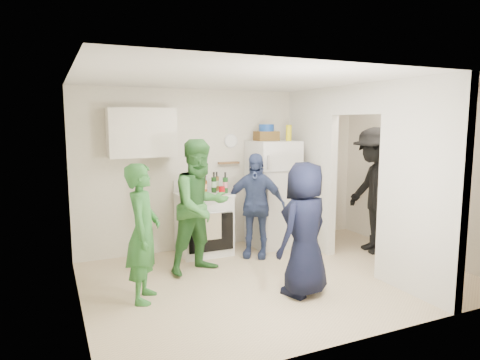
# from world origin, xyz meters

# --- Properties ---
(floor) EXTENTS (4.80, 4.80, 0.00)m
(floor) POSITION_xyz_m (0.00, 0.00, 0.00)
(floor) COLOR beige
(floor) RESTS_ON ground
(wall_back) EXTENTS (4.80, 0.00, 4.80)m
(wall_back) POSITION_xyz_m (0.00, 1.70, 1.25)
(wall_back) COLOR silver
(wall_back) RESTS_ON floor
(wall_front) EXTENTS (4.80, 0.00, 4.80)m
(wall_front) POSITION_xyz_m (0.00, -1.70, 1.25)
(wall_front) COLOR silver
(wall_front) RESTS_ON floor
(wall_left) EXTENTS (0.00, 3.40, 3.40)m
(wall_left) POSITION_xyz_m (-2.40, 0.00, 1.25)
(wall_left) COLOR silver
(wall_left) RESTS_ON floor
(wall_right) EXTENTS (0.00, 3.40, 3.40)m
(wall_right) POSITION_xyz_m (2.40, 0.00, 1.25)
(wall_right) COLOR silver
(wall_right) RESTS_ON floor
(ceiling) EXTENTS (4.80, 4.80, 0.00)m
(ceiling) POSITION_xyz_m (0.00, 0.00, 2.50)
(ceiling) COLOR white
(ceiling) RESTS_ON wall_back
(partition_pier_back) EXTENTS (0.12, 1.20, 2.50)m
(partition_pier_back) POSITION_xyz_m (1.20, 1.10, 1.25)
(partition_pier_back) COLOR silver
(partition_pier_back) RESTS_ON floor
(partition_pier_front) EXTENTS (0.12, 1.20, 2.50)m
(partition_pier_front) POSITION_xyz_m (1.20, -1.10, 1.25)
(partition_pier_front) COLOR silver
(partition_pier_front) RESTS_ON floor
(partition_header) EXTENTS (0.12, 1.00, 0.40)m
(partition_header) POSITION_xyz_m (1.20, 0.00, 2.30)
(partition_header) COLOR silver
(partition_header) RESTS_ON partition_pier_back
(stove) EXTENTS (0.79, 0.65, 0.94)m
(stove) POSITION_xyz_m (-0.53, 1.37, 0.47)
(stove) COLOR white
(stove) RESTS_ON floor
(upper_cabinet) EXTENTS (0.95, 0.34, 0.70)m
(upper_cabinet) POSITION_xyz_m (-1.40, 1.52, 1.85)
(upper_cabinet) COLOR silver
(upper_cabinet) RESTS_ON wall_back
(fridge) EXTENTS (0.70, 0.68, 1.70)m
(fridge) POSITION_xyz_m (0.64, 1.34, 0.85)
(fridge) COLOR silver
(fridge) RESTS_ON floor
(wicker_basket) EXTENTS (0.35, 0.25, 0.15)m
(wicker_basket) POSITION_xyz_m (0.54, 1.39, 1.78)
(wicker_basket) COLOR brown
(wicker_basket) RESTS_ON fridge
(blue_bowl) EXTENTS (0.24, 0.24, 0.11)m
(blue_bowl) POSITION_xyz_m (0.54, 1.39, 1.91)
(blue_bowl) COLOR #164099
(blue_bowl) RESTS_ON wicker_basket
(yellow_cup_stack_top) EXTENTS (0.09, 0.09, 0.25)m
(yellow_cup_stack_top) POSITION_xyz_m (0.86, 1.24, 1.83)
(yellow_cup_stack_top) COLOR yellow
(yellow_cup_stack_top) RESTS_ON fridge
(wall_clock) EXTENTS (0.22, 0.02, 0.22)m
(wall_clock) POSITION_xyz_m (0.05, 1.68, 1.70)
(wall_clock) COLOR white
(wall_clock) RESTS_ON wall_back
(spice_shelf) EXTENTS (0.35, 0.08, 0.03)m
(spice_shelf) POSITION_xyz_m (0.00, 1.65, 1.35)
(spice_shelf) COLOR olive
(spice_shelf) RESTS_ON wall_back
(nook_window) EXTENTS (0.03, 0.70, 0.80)m
(nook_window) POSITION_xyz_m (2.38, 0.20, 1.65)
(nook_window) COLOR black
(nook_window) RESTS_ON wall_right
(nook_window_frame) EXTENTS (0.04, 0.76, 0.86)m
(nook_window_frame) POSITION_xyz_m (2.36, 0.20, 1.65)
(nook_window_frame) COLOR white
(nook_window_frame) RESTS_ON wall_right
(nook_valance) EXTENTS (0.04, 0.82, 0.18)m
(nook_valance) POSITION_xyz_m (2.34, 0.20, 2.00)
(nook_valance) COLOR white
(nook_valance) RESTS_ON wall_right
(yellow_cup_stack_stove) EXTENTS (0.09, 0.09, 0.25)m
(yellow_cup_stack_stove) POSITION_xyz_m (-0.65, 1.15, 1.06)
(yellow_cup_stack_stove) COLOR yellow
(yellow_cup_stack_stove) RESTS_ON stove
(red_cup) EXTENTS (0.09, 0.09, 0.12)m
(red_cup) POSITION_xyz_m (-0.31, 1.17, 1.00)
(red_cup) COLOR #AE0B11
(red_cup) RESTS_ON stove
(person_green_left) EXTENTS (0.56, 0.67, 1.56)m
(person_green_left) POSITION_xyz_m (-1.72, 0.03, 0.78)
(person_green_left) COLOR #307938
(person_green_left) RESTS_ON floor
(person_green_center) EXTENTS (1.02, 0.89, 1.78)m
(person_green_center) POSITION_xyz_m (-0.83, 0.65, 0.89)
(person_green_center) COLOR #3E7F38
(person_green_center) RESTS_ON floor
(person_denim) EXTENTS (0.96, 0.84, 1.55)m
(person_denim) POSITION_xyz_m (0.12, 0.94, 0.78)
(person_denim) COLOR #3C4D83
(person_denim) RESTS_ON floor
(person_navy) EXTENTS (0.89, 0.75, 1.56)m
(person_navy) POSITION_xyz_m (0.01, -0.57, 0.78)
(person_navy) COLOR black
(person_navy) RESTS_ON floor
(person_nook) EXTENTS (0.93, 1.35, 1.92)m
(person_nook) POSITION_xyz_m (1.90, 0.40, 0.96)
(person_nook) COLOR black
(person_nook) RESTS_ON floor
(bottle_a) EXTENTS (0.07, 0.07, 0.29)m
(bottle_a) POSITION_xyz_m (-0.81, 1.48, 1.08)
(bottle_a) COLOR brown
(bottle_a) RESTS_ON stove
(bottle_b) EXTENTS (0.08, 0.08, 0.25)m
(bottle_b) POSITION_xyz_m (-0.70, 1.31, 1.06)
(bottle_b) COLOR #184A1D
(bottle_b) RESTS_ON stove
(bottle_c) EXTENTS (0.07, 0.07, 0.25)m
(bottle_c) POSITION_xyz_m (-0.61, 1.53, 1.06)
(bottle_c) COLOR #979FA4
(bottle_c) RESTS_ON stove
(bottle_d) EXTENTS (0.08, 0.08, 0.27)m
(bottle_d) POSITION_xyz_m (-0.53, 1.34, 1.07)
(bottle_d) COLOR brown
(bottle_d) RESTS_ON stove
(bottle_e) EXTENTS (0.08, 0.08, 0.31)m
(bottle_e) POSITION_xyz_m (-0.45, 1.54, 1.09)
(bottle_e) COLOR #B1BAC4
(bottle_e) RESTS_ON stove
(bottle_f) EXTENTS (0.08, 0.08, 0.31)m
(bottle_f) POSITION_xyz_m (-0.36, 1.38, 1.09)
(bottle_f) COLOR #163814
(bottle_f) RESTS_ON stove
(bottle_g) EXTENTS (0.07, 0.07, 0.30)m
(bottle_g) POSITION_xyz_m (-0.26, 1.52, 1.08)
(bottle_g) COLOR brown
(bottle_g) RESTS_ON stove
(bottle_h) EXTENTS (0.07, 0.07, 0.28)m
(bottle_h) POSITION_xyz_m (-0.82, 1.24, 1.08)
(bottle_h) COLOR silver
(bottle_h) RESTS_ON stove
(bottle_i) EXTENTS (0.07, 0.07, 0.32)m
(bottle_i) POSITION_xyz_m (-0.49, 1.49, 1.10)
(bottle_i) COLOR #5B350F
(bottle_i) RESTS_ON stove
(bottle_j) EXTENTS (0.08, 0.08, 0.32)m
(bottle_j) POSITION_xyz_m (-0.22, 1.25, 1.09)
(bottle_j) COLOR #1B501E
(bottle_j) RESTS_ON stove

